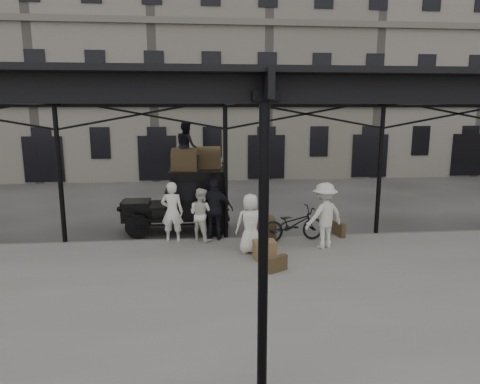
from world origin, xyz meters
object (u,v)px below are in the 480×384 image
object	(u,v)px
porter_left	(172,212)
porter_official	(215,209)
bicycle	(293,224)
steamer_trunk_platform	(261,230)
steamer_trunk_roof_near	(185,161)
taxi	(189,197)

from	to	relation	value
porter_left	porter_official	world-z (taller)	porter_official
bicycle	steamer_trunk_platform	world-z (taller)	bicycle
porter_left	steamer_trunk_roof_near	xyz separation A→B (m)	(0.40, 1.34, 1.41)
porter_left	porter_official	distance (m)	1.32
porter_official	steamer_trunk_roof_near	distance (m)	2.10
porter_left	taxi	bearing A→B (deg)	-98.28
taxi	porter_left	size ratio (longest dim) A/B	1.94
porter_left	steamer_trunk_platform	size ratio (longest dim) A/B	2.22
taxi	porter_official	bearing A→B (deg)	-61.46
porter_official	taxi	bearing A→B (deg)	-52.52
porter_left	bicycle	world-z (taller)	porter_left
porter_left	bicycle	size ratio (longest dim) A/B	0.91
porter_left	porter_official	bearing A→B (deg)	-169.26
porter_official	steamer_trunk_roof_near	size ratio (longest dim) A/B	2.26
taxi	porter_left	xyz separation A→B (m)	(-0.48, -1.59, -0.12)
porter_official	steamer_trunk_platform	distance (m)	1.59
taxi	bicycle	size ratio (longest dim) A/B	1.77
steamer_trunk_roof_near	taxi	bearing A→B (deg)	83.33
taxi	porter_left	distance (m)	1.67
bicycle	steamer_trunk_roof_near	world-z (taller)	steamer_trunk_roof_near
bicycle	steamer_trunk_roof_near	xyz separation A→B (m)	(-3.31, 1.69, 1.80)
taxi	steamer_trunk_roof_near	bearing A→B (deg)	-108.07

